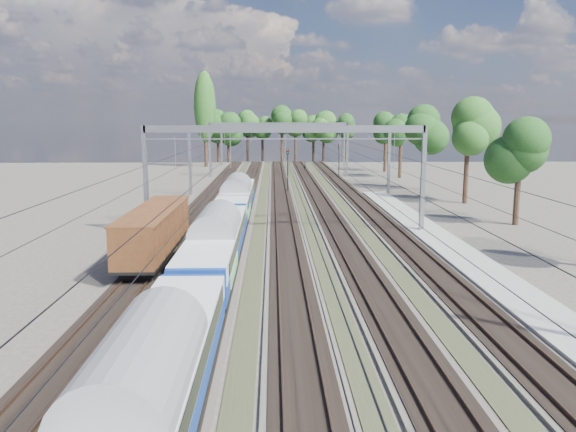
{
  "coord_description": "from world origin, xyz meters",
  "views": [
    {
      "loc": [
        -1.04,
        -16.25,
        9.45
      ],
      "look_at": [
        0.02,
        22.39,
        2.8
      ],
      "focal_mm": 35.0,
      "sensor_mm": 36.0,
      "label": 1
    }
  ],
  "objects_px": {
    "freight_boxcar": "(155,230)",
    "worker": "(305,166)",
    "signal_far": "(339,157)",
    "emu_train": "(216,238)",
    "signal_near": "(288,165)"
  },
  "relations": [
    {
      "from": "signal_near",
      "to": "worker",
      "type": "bearing_deg",
      "value": 85.76
    },
    {
      "from": "signal_far",
      "to": "emu_train",
      "type": "bearing_deg",
      "value": -95.14
    },
    {
      "from": "freight_boxcar",
      "to": "worker",
      "type": "bearing_deg",
      "value": 78.32
    },
    {
      "from": "worker",
      "to": "emu_train",
      "type": "bearing_deg",
      "value": 176.05
    },
    {
      "from": "worker",
      "to": "signal_far",
      "type": "height_order",
      "value": "signal_far"
    },
    {
      "from": "emu_train",
      "to": "signal_near",
      "type": "relative_size",
      "value": 10.37
    },
    {
      "from": "emu_train",
      "to": "freight_boxcar",
      "type": "xyz_separation_m",
      "value": [
        -4.5,
        4.06,
        -0.32
      ]
    },
    {
      "from": "freight_boxcar",
      "to": "worker",
      "type": "height_order",
      "value": "freight_boxcar"
    },
    {
      "from": "signal_far",
      "to": "worker",
      "type": "bearing_deg",
      "value": 115.8
    },
    {
      "from": "freight_boxcar",
      "to": "signal_far",
      "type": "bearing_deg",
      "value": 70.62
    },
    {
      "from": "worker",
      "to": "signal_near",
      "type": "height_order",
      "value": "signal_near"
    },
    {
      "from": "signal_near",
      "to": "signal_far",
      "type": "bearing_deg",
      "value": 66.1
    },
    {
      "from": "emu_train",
      "to": "signal_near",
      "type": "xyz_separation_m",
      "value": [
        5.44,
        40.02,
        1.21
      ]
    },
    {
      "from": "worker",
      "to": "signal_far",
      "type": "relative_size",
      "value": 0.3
    },
    {
      "from": "freight_boxcar",
      "to": "signal_far",
      "type": "height_order",
      "value": "signal_far"
    }
  ]
}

